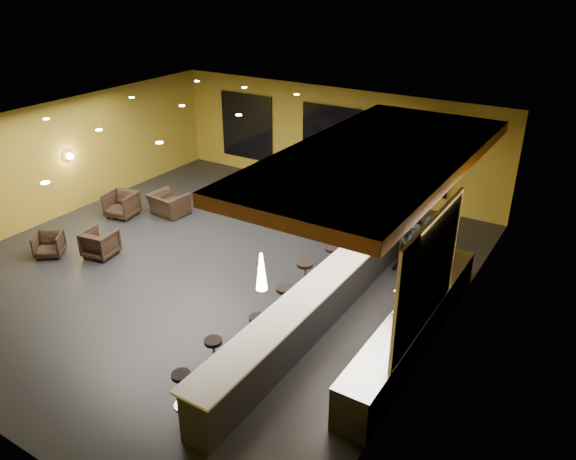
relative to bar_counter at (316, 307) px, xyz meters
The scene contains 35 objects.
floor 3.82m from the bar_counter, 164.68° to the left, with size 12.00×13.00×0.10m, color black.
ceiling 4.86m from the bar_counter, 164.68° to the left, with size 12.00×13.00×0.10m, color black.
wall_back 8.48m from the bar_counter, 115.80° to the left, with size 12.00×0.10×3.50m, color olive.
wall_left 9.83m from the bar_counter, behind, with size 0.10×13.00×3.50m, color olive.
wall_right 2.88m from the bar_counter, 22.62° to the left, with size 0.10×13.00×3.50m, color olive.
wood_soffit 3.51m from the bar_counter, 80.07° to the left, with size 3.60×8.00×0.28m, color #9F562E.
window_left 10.39m from the bar_counter, 133.86° to the left, with size 2.20×0.06×2.40m, color black.
window_center 8.37m from the bar_counter, 116.13° to the left, with size 2.20×0.06×2.40m, color black.
window_right 7.56m from the bar_counter, 94.99° to the left, with size 2.20×0.06×2.40m, color black.
tile_backsplash 2.75m from the bar_counter, ahead, with size 0.06×3.20×2.40m, color white.
bar_counter is the anchor object (origin of this frame).
bar_top 0.52m from the bar_counter, ahead, with size 0.78×8.10×0.05m, color white.
prep_counter 2.06m from the bar_counter, 14.04° to the left, with size 0.70×6.00×0.86m, color black.
prep_top 2.10m from the bar_counter, 14.04° to the left, with size 0.72×6.00×0.03m, color silver.
wall_shelf_lower 2.44m from the bar_counter, ahead, with size 0.30×1.50×0.03m, color silver.
wall_shelf_upper 2.67m from the bar_counter, ahead, with size 0.30×1.50×0.03m, color silver.
column 4.77m from the bar_counter, 90.00° to the left, with size 0.60×0.60×3.50m, color #9B5822.
wall_sconce 9.73m from the bar_counter, behind, with size 0.22×0.22×0.22m, color #FFE5B2.
pendant_0 2.72m from the bar_counter, 90.00° to the right, with size 0.20×0.20×0.70m, color white.
pendant_1 1.92m from the bar_counter, 90.00° to the left, with size 0.20×0.20×0.70m, color white.
pendant_2 3.52m from the bar_counter, 90.00° to the left, with size 0.20×0.20×0.70m, color white.
staff_a 3.03m from the bar_counter, 69.04° to the left, with size 0.58×0.38×1.59m, color black.
staff_b 3.50m from the bar_counter, 75.84° to the left, with size 0.90×0.70×1.84m, color black.
staff_c 3.49m from the bar_counter, 67.30° to the left, with size 0.83×0.54×1.71m, color black.
armchair_a 7.75m from the bar_counter, behind, with size 0.70×0.72×0.65m, color black.
armchair_b 6.51m from the bar_counter, behind, with size 0.79×0.81×0.74m, color black.
armchair_c 8.21m from the bar_counter, 166.51° to the left, with size 0.84×0.87×0.79m, color black.
armchair_d 7.38m from the bar_counter, 157.83° to the left, with size 1.08×0.95×0.70m, color black.
bar_stool_0 3.44m from the bar_counter, 103.59° to the right, with size 0.37×0.37×0.72m.
bar_stool_1 2.49m from the bar_counter, 112.09° to the right, with size 0.37×0.37×0.73m.
bar_stool_2 1.40m from the bar_counter, 117.99° to the right, with size 0.37×0.37×0.73m.
bar_stool_3 0.77m from the bar_counter, behind, with size 0.39×0.39×0.77m.
bar_stool_4 1.42m from the bar_counter, 130.54° to the left, with size 0.41×0.41×0.81m.
bar_stool_5 2.36m from the bar_counter, 109.73° to the left, with size 0.37×0.37×0.74m.
bar_stool_6 3.47m from the bar_counter, 105.08° to the left, with size 0.42×0.42×0.83m.
Camera 1 is at (8.49, -9.88, 7.17)m, focal length 35.00 mm.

